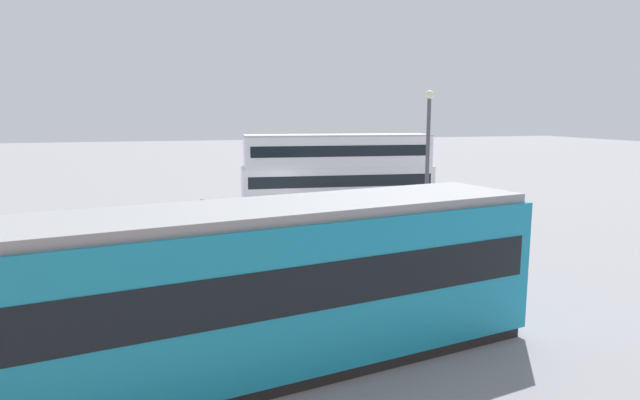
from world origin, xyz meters
name	(u,v)px	position (x,y,z in m)	size (l,w,h in m)	color
ground_plane	(281,218)	(0.00, 0.00, 0.00)	(160.00, 160.00, 0.00)	gray
double_decker_bus	(337,169)	(-3.94, -3.01, 2.04)	(10.97, 3.64, 4.01)	white
tram_yellow	(215,293)	(4.73, 15.87, 1.76)	(14.23, 5.12, 3.40)	teal
pedestrian_near_railing	(156,236)	(5.91, 6.69, 0.92)	(0.43, 0.43, 1.61)	black
pedestrian_railing	(306,232)	(0.51, 6.81, 0.75)	(9.26, 1.37, 1.08)	gray
info_sign	(202,220)	(4.37, 7.64, 1.60)	(1.09, 0.25, 2.31)	slate
street_lamp	(428,152)	(-4.94, 5.90, 3.62)	(0.36, 0.36, 6.11)	#4C4C51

